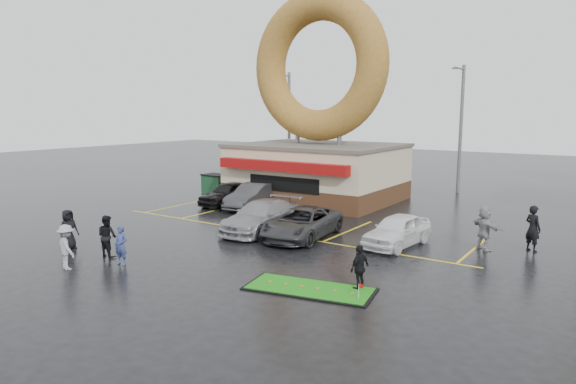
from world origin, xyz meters
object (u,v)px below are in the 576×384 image
Objects in this scene: car_white at (397,230)px; person_blue at (121,245)px; streetlight_mid at (461,126)px; person_cameraman at (360,268)px; putting_green at (310,289)px; streetlight_left at (289,124)px; car_silver at (261,216)px; donut_shop at (318,132)px; dumpster at (216,185)px; car_grey at (302,223)px; car_black at (229,193)px; car_dgrey at (253,196)px.

person_blue reaches higher than car_white.
person_blue is (-5.66, -24.85, -4.02)m from streetlight_mid.
person_cameraman reaches higher than putting_green.
streetlight_mid is 16.93m from car_white.
car_silver is (9.47, -16.42, -4.03)m from streetlight_left.
person_cameraman is (17.18, -21.27, -4.02)m from streetlight_left.
donut_shop is 8.86× the size of person_blue.
car_white is 2.28× the size of dumpster.
car_grey reaches higher than dumpster.
car_white is 17.46m from dumpster.
streetlight_left is at bearing 119.75° from car_grey.
car_black is 16.57m from person_cameraman.
car_grey is at bearing -97.09° from streetlight_mid.
donut_shop is 8.85× the size of person_cameraman.
car_dgrey is 0.88× the size of car_silver.
putting_green is (6.34, -5.75, -0.72)m from car_silver.
car_dgrey is 14.98m from person_cameraman.
car_silver is at bearing 173.97° from car_grey.
person_cameraman is 0.34× the size of putting_green.
car_grey is at bearing -62.96° from donut_shop.
car_black reaches higher than dumpster.
donut_shop reaches higher than person_cameraman.
streetlight_left is 1.00× the size of streetlight_mid.
dumpster is at bearing 142.22° from car_grey.
person_blue is at bearing -167.33° from putting_green.
streetlight_left is at bearing 97.81° from person_blue.
donut_shop is at bearing 143.09° from car_white.
car_black is 4.75m from dumpster.
car_dgrey is 7.79m from car_grey.
car_silver is 9.11m from person_cameraman.
streetlight_left is 1.98× the size of putting_green.
dumpster is at bearing -164.37° from donut_shop.
person_blue is 1.00× the size of person_cameraman.
streetlight_left is 13.07m from car_black.
streetlight_mid is at bearing 40.55° from dumpster.
car_grey is at bearing -159.41° from car_white.
car_dgrey is 14.57m from putting_green.
person_blue is (8.34, -23.85, -4.02)m from streetlight_left.
car_silver is at bearing -111.27° from person_cameraman.
car_silver is at bearing -104.58° from streetlight_mid.
car_grey is (11.84, -16.42, -4.08)m from streetlight_left.
donut_shop is 17.35m from person_blue.
donut_shop reaches higher than putting_green.
car_white is (2.05, -16.30, -4.08)m from streetlight_mid.
donut_shop is at bearing 111.01° from car_grey.
streetlight_left reaches higher than dumpster.
car_white reaches higher than dumpster.
car_dgrey is (1.97, 0.00, 0.02)m from car_black.
car_white is at bearing -158.37° from person_cameraman.
person_cameraman reaches higher than car_dgrey.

